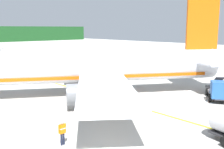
# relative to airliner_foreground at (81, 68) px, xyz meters

# --- Properties ---
(airliner_foreground) EXTENTS (37.43, 31.77, 11.90)m
(airliner_foreground) POSITION_rel_airliner_foreground_xyz_m (0.00, 0.00, 0.00)
(airliner_foreground) COLOR silver
(airliner_foreground) RESTS_ON ground
(service_truck_baggage) EXTENTS (6.52, 5.47, 2.70)m
(service_truck_baggage) POSITION_rel_airliner_foreground_xyz_m (10.21, -12.74, -2.22)
(service_truck_baggage) COLOR #2659A5
(service_truck_baggage) RESTS_ON ground
(crew_loader_right) EXTENTS (0.63, 0.24, 1.76)m
(crew_loader_right) POSITION_rel_airliner_foreground_xyz_m (-9.53, -11.03, -2.35)
(crew_loader_right) COLOR #191E33
(crew_loader_right) RESTS_ON ground
(apron_guide_line) EXTENTS (0.30, 60.00, 0.01)m
(apron_guide_line) POSITION_rel_airliner_foreground_xyz_m (1.25, -4.71, -3.39)
(apron_guide_line) COLOR yellow
(apron_guide_line) RESTS_ON ground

